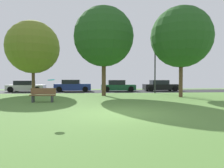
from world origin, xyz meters
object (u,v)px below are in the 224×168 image
Objects in this scene: street_lamp_post at (155,72)px; parked_car_white at (26,87)px; parked_car_blue at (73,86)px; park_bench at (43,95)px; frisbee_disc at (51,80)px; maple_tree_near at (104,37)px; parked_car_green at (118,86)px; parked_car_black at (160,86)px; oak_tree_right at (33,47)px; birch_tree_lone at (181,37)px.

parked_car_white is at bearing 165.34° from street_lamp_post.
park_bench is at bearing -94.17° from parked_car_blue.
street_lamp_post is (14.43, -3.78, 1.64)m from parked_car_white.
parked_car_white is (-6.29, 16.75, -0.85)m from frisbee_disc.
maple_tree_near reaches higher than park_bench.
parked_car_green is at bearing -119.63° from park_bench.
parked_car_black is (10.88, 0.07, -0.03)m from parked_car_blue.
parked_car_black is (14.62, 3.01, -4.16)m from oak_tree_right.
parked_car_black is at bearing 63.12° from street_lamp_post.
oak_tree_right is 6.30m from parked_car_blue.
birch_tree_lone is 1.00× the size of oak_tree_right.
parked_car_black is at bearing -0.10° from parked_car_white.
parked_car_blue is 5.44m from parked_car_green.
park_bench is (-6.25, -10.98, -0.16)m from parked_car_green.
birch_tree_lone is at bearing -22.12° from oak_tree_right.
parked_car_green is 2.58× the size of park_bench.
maple_tree_near is 7.93m from oak_tree_right.
birch_tree_lone is at bearing -62.77° from parked_car_green.
maple_tree_near reaches higher than frisbee_disc.
oak_tree_right is 10.46m from parked_car_green.
maple_tree_near is 11.92m from parked_car_white.
park_bench is (4.64, -11.20, -0.14)m from parked_car_white.
parked_car_green is 12.63m from park_bench.
parked_car_white is 5.45m from parked_car_blue.
frisbee_disc is 17.17m from parked_car_green.
frisbee_disc is at bearing -121.00° from parked_car_black.
maple_tree_near is at bearing 162.08° from birch_tree_lone.
parked_car_white is at bearing 110.58° from frisbee_disc.
parked_car_green is at bearing 117.23° from birch_tree_lone.
parked_car_white is 15.01m from street_lamp_post.
birch_tree_lone reaches higher than parked_car_black.
parked_car_green is (4.60, 16.52, -0.83)m from frisbee_disc.
street_lamp_post is (-0.71, 4.72, -2.71)m from birch_tree_lone.
maple_tree_near is at bearing -154.32° from street_lamp_post.
street_lamp_post is (3.55, -3.55, 1.62)m from parked_car_green.
birch_tree_lone is at bearing -40.90° from parked_car_blue.
parked_car_white is 12.13m from park_bench.
street_lamp_post reaches higher than frisbee_disc.
park_bench is at bearing -119.63° from parked_car_green.
maple_tree_near is at bearing -25.63° from oak_tree_right.
parked_car_white is at bearing 150.70° from birch_tree_lone.
maple_tree_near is 10.92m from parked_car_black.
birch_tree_lone is 1.74× the size of parked_car_black.
park_bench is at bearing -136.30° from parked_car_black.
parked_car_black reaches higher than park_bench.
maple_tree_near is 6.90m from street_lamp_post.
maple_tree_near is 1.06× the size of oak_tree_right.
parked_car_blue is at bearing 118.10° from maple_tree_near.
oak_tree_right reaches higher than street_lamp_post.
park_bench is 0.36× the size of street_lamp_post.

